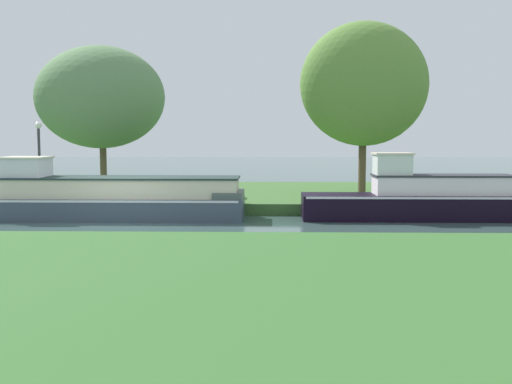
# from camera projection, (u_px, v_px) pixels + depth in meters

# --- Properties ---
(ground_plane) EXTENTS (120.00, 120.00, 0.00)m
(ground_plane) POSITION_uv_depth(u_px,v_px,m) (120.00, 224.00, 18.73)
(ground_plane) COLOR #3C5652
(riverbank_far) EXTENTS (72.00, 10.00, 0.40)m
(riverbank_far) POSITION_uv_depth(u_px,v_px,m) (161.00, 195.00, 25.68)
(riverbank_far) COLOR #3E672F
(riverbank_far) RESTS_ON ground_plane
(slate_barge) EXTENTS (10.16, 2.14, 2.07)m
(slate_barge) POSITION_uv_depth(u_px,v_px,m) (100.00, 198.00, 19.89)
(slate_barge) COLOR #3E4A5C
(slate_barge) RESTS_ON ground_plane
(black_narrowboat) EXTENTS (7.94, 1.60, 2.21)m
(black_narrowboat) POSITION_uv_depth(u_px,v_px,m) (427.00, 199.00, 19.61)
(black_narrowboat) COLOR black
(black_narrowboat) RESTS_ON ground_plane
(willow_tree_left) EXTENTS (5.51, 4.45, 6.18)m
(willow_tree_left) POSITION_uv_depth(u_px,v_px,m) (100.00, 97.00, 25.26)
(willow_tree_left) COLOR brown
(willow_tree_left) RESTS_ON riverbank_far
(willow_tree_centre) EXTENTS (5.26, 3.21, 7.02)m
(willow_tree_centre) POSITION_uv_depth(u_px,v_px,m) (364.00, 84.00, 24.26)
(willow_tree_centre) COLOR brown
(willow_tree_centre) RESTS_ON riverbank_far
(lamp_post) EXTENTS (0.24, 0.24, 2.88)m
(lamp_post) POSITION_uv_depth(u_px,v_px,m) (39.00, 151.00, 22.20)
(lamp_post) COLOR #333338
(lamp_post) RESTS_ON riverbank_far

